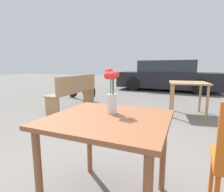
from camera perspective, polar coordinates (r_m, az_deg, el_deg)
table_front at (r=1.29m, az=-1.17°, el=-11.30°), size 0.90×0.85×0.71m
flower_vase at (r=1.33m, az=-0.10°, el=1.63°), size 0.12×0.12×0.35m
bench_middle at (r=4.45m, az=-11.82°, el=1.68°), size 0.45×1.73×0.85m
table_back at (r=4.17m, az=23.57°, el=2.61°), size 0.80×0.83×0.73m
bicycle at (r=5.88m, az=-10.41°, el=2.22°), size 1.38×0.73×0.72m
parked_car at (r=8.27m, az=17.64°, el=6.10°), size 4.49×2.22×1.32m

